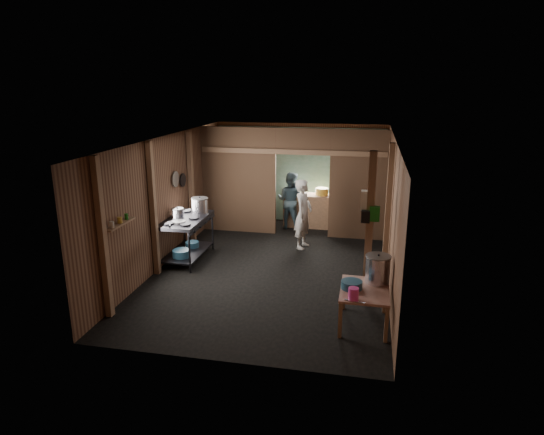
% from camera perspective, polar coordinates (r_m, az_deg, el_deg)
% --- Properties ---
extents(floor, '(4.50, 7.00, 0.00)m').
position_cam_1_polar(floor, '(9.79, 0.24, -5.88)').
color(floor, black).
rests_on(floor, ground).
extents(ceiling, '(4.50, 7.00, 0.00)m').
position_cam_1_polar(ceiling, '(9.15, 0.25, 9.41)').
color(ceiling, '#45423F').
rests_on(ceiling, ground).
extents(wall_back, '(4.50, 0.00, 2.60)m').
position_cam_1_polar(wall_back, '(12.76, 3.34, 5.36)').
color(wall_back, brown).
rests_on(wall_back, ground).
extents(wall_front, '(4.50, 0.00, 2.60)m').
position_cam_1_polar(wall_front, '(6.16, -6.19, -6.51)').
color(wall_front, brown).
rests_on(wall_front, ground).
extents(wall_left, '(0.00, 7.00, 2.60)m').
position_cam_1_polar(wall_left, '(10.06, -12.44, 2.11)').
color(wall_left, brown).
rests_on(wall_left, ground).
extents(wall_right, '(0.00, 7.00, 2.60)m').
position_cam_1_polar(wall_right, '(9.23, 14.08, 0.76)').
color(wall_right, brown).
rests_on(wall_right, ground).
extents(partition_left, '(1.85, 0.10, 2.60)m').
position_cam_1_polar(partition_left, '(11.77, -4.00, 4.45)').
color(partition_left, brown).
rests_on(partition_left, floor).
extents(partition_right, '(1.35, 0.10, 2.60)m').
position_cam_1_polar(partition_right, '(11.36, 10.28, 3.80)').
color(partition_right, brown).
rests_on(partition_right, floor).
extents(partition_header, '(1.30, 0.10, 0.60)m').
position_cam_1_polar(partition_header, '(11.30, 3.73, 9.11)').
color(partition_header, brown).
rests_on(partition_header, wall_back).
extents(turquoise_panel, '(4.40, 0.06, 2.50)m').
position_cam_1_polar(turquoise_panel, '(12.71, 3.30, 5.09)').
color(turquoise_panel, '#77A2A1').
rests_on(turquoise_panel, wall_back).
extents(back_counter, '(1.20, 0.50, 0.85)m').
position_cam_1_polar(back_counter, '(12.38, 4.28, 0.86)').
color(back_counter, '#926948').
rests_on(back_counter, floor).
extents(wall_clock, '(0.20, 0.03, 0.20)m').
position_cam_1_polar(wall_clock, '(12.53, 4.46, 7.93)').
color(wall_clock, beige).
rests_on(wall_clock, wall_back).
extents(post_left_a, '(0.10, 0.12, 2.60)m').
position_cam_1_polar(post_left_a, '(7.81, -19.58, -2.46)').
color(post_left_a, '#926948').
rests_on(post_left_a, floor).
extents(post_left_b, '(0.10, 0.12, 2.60)m').
position_cam_1_polar(post_left_b, '(9.33, -14.00, 0.92)').
color(post_left_b, '#926948').
rests_on(post_left_b, floor).
extents(post_left_c, '(0.10, 0.12, 2.60)m').
position_cam_1_polar(post_left_c, '(11.11, -9.64, 3.56)').
color(post_left_c, '#926948').
rests_on(post_left_c, floor).
extents(post_right, '(0.10, 0.12, 2.60)m').
position_cam_1_polar(post_right, '(9.03, 13.68, 0.46)').
color(post_right, '#926948').
rests_on(post_right, floor).
extents(post_free, '(0.12, 0.12, 2.60)m').
position_cam_1_polar(post_free, '(7.97, 11.54, -1.49)').
color(post_free, '#926948').
rests_on(post_free, floor).
extents(cross_beam, '(4.40, 0.12, 0.12)m').
position_cam_1_polar(cross_beam, '(11.32, 2.40, 7.86)').
color(cross_beam, '#926948').
rests_on(cross_beam, wall_left).
extents(pan_lid_big, '(0.03, 0.34, 0.34)m').
position_cam_1_polar(pan_lid_big, '(10.32, -11.46, 4.51)').
color(pan_lid_big, slate).
rests_on(pan_lid_big, wall_left).
extents(pan_lid_small, '(0.03, 0.30, 0.30)m').
position_cam_1_polar(pan_lid_small, '(10.71, -10.61, 4.42)').
color(pan_lid_small, black).
rests_on(pan_lid_small, wall_left).
extents(wall_shelf, '(0.14, 0.80, 0.03)m').
position_cam_1_polar(wall_shelf, '(8.18, -17.70, -0.74)').
color(wall_shelf, '#926948').
rests_on(wall_shelf, wall_left).
extents(jar_white, '(0.07, 0.07, 0.10)m').
position_cam_1_polar(jar_white, '(7.95, -18.60, -0.80)').
color(jar_white, beige).
rests_on(jar_white, wall_shelf).
extents(jar_yellow, '(0.08, 0.08, 0.10)m').
position_cam_1_polar(jar_yellow, '(8.16, -17.74, -0.31)').
color(jar_yellow, '#B68D2E').
rests_on(jar_yellow, wall_shelf).
extents(jar_green, '(0.06, 0.06, 0.10)m').
position_cam_1_polar(jar_green, '(8.35, -17.02, 0.11)').
color(jar_green, '#126215').
rests_on(jar_green, wall_shelf).
extents(bag_white, '(0.22, 0.15, 0.32)m').
position_cam_1_polar(bag_white, '(7.92, 11.37, 2.02)').
color(bag_white, beige).
rests_on(bag_white, post_free).
extents(bag_green, '(0.16, 0.12, 0.24)m').
position_cam_1_polar(bag_green, '(7.83, 12.17, 0.45)').
color(bag_green, '#126215').
rests_on(bag_green, post_free).
extents(bag_black, '(0.14, 0.10, 0.20)m').
position_cam_1_polar(bag_black, '(7.82, 11.12, 0.12)').
color(bag_black, black).
rests_on(bag_black, post_free).
extents(gas_range, '(0.79, 1.54, 0.91)m').
position_cam_1_polar(gas_range, '(10.18, -10.16, -2.54)').
color(gas_range, black).
rests_on(gas_range, floor).
extents(prep_table, '(0.73, 1.01, 0.60)m').
position_cam_1_polar(prep_table, '(7.61, 10.92, -10.44)').
color(prep_table, '#A37967').
rests_on(prep_table, floor).
extents(stove_pot_large, '(0.45, 0.45, 0.36)m').
position_cam_1_polar(stove_pot_large, '(10.32, -8.60, 1.36)').
color(stove_pot_large, silver).
rests_on(stove_pot_large, gas_range).
extents(stove_pot_med, '(0.30, 0.30, 0.22)m').
position_cam_1_polar(stove_pot_med, '(10.08, -11.22, 0.47)').
color(stove_pot_med, silver).
rests_on(stove_pot_med, gas_range).
extents(frying_pan, '(0.44, 0.55, 0.06)m').
position_cam_1_polar(frying_pan, '(9.73, -11.05, -0.52)').
color(frying_pan, slate).
rests_on(frying_pan, gas_range).
extents(blue_tub_front, '(0.37, 0.37, 0.15)m').
position_cam_1_polar(blue_tub_front, '(9.96, -10.79, -4.23)').
color(blue_tub_front, navy).
rests_on(blue_tub_front, gas_range).
extents(blue_tub_back, '(0.29, 0.29, 0.12)m').
position_cam_1_polar(blue_tub_back, '(10.51, -9.52, -3.19)').
color(blue_tub_back, navy).
rests_on(blue_tub_back, gas_range).
extents(stock_pot, '(0.44, 0.44, 0.47)m').
position_cam_1_polar(stock_pot, '(7.68, 12.52, -6.10)').
color(stock_pot, silver).
rests_on(stock_pot, prep_table).
extents(wash_basin, '(0.33, 0.33, 0.12)m').
position_cam_1_polar(wash_basin, '(7.45, 9.50, -7.93)').
color(wash_basin, navy).
rests_on(wash_basin, prep_table).
extents(pink_bucket, '(0.15, 0.15, 0.18)m').
position_cam_1_polar(pink_bucket, '(7.08, 9.72, -8.98)').
color(pink_bucket, '#DE3A99').
rests_on(pink_bucket, prep_table).
extents(knife, '(0.30, 0.10, 0.01)m').
position_cam_1_polar(knife, '(7.06, 9.85, -9.83)').
color(knife, silver).
rests_on(knife, prep_table).
extents(yellow_tub, '(0.33, 0.33, 0.18)m').
position_cam_1_polar(yellow_tub, '(12.22, 5.98, 3.10)').
color(yellow_tub, '#B68D2E').
rests_on(yellow_tub, back_counter).
extents(cook, '(0.48, 0.64, 1.57)m').
position_cam_1_polar(cook, '(10.69, 3.76, 0.42)').
color(cook, beige).
rests_on(cook, floor).
extents(worker_back, '(0.83, 0.72, 1.45)m').
position_cam_1_polar(worker_back, '(12.15, 2.21, 2.07)').
color(worker_back, '#425F6F').
rests_on(worker_back, floor).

